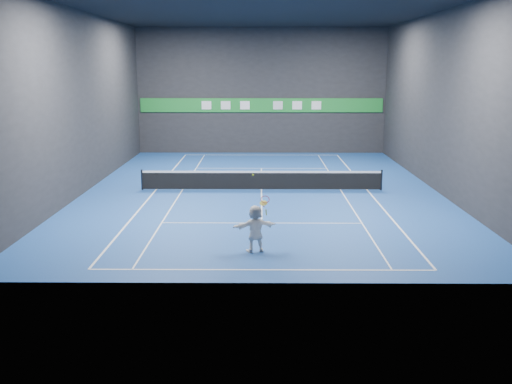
{
  "coord_description": "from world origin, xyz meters",
  "views": [
    {
      "loc": [
        -0.05,
        -28.92,
        6.29
      ],
      "look_at": [
        -0.23,
        -7.28,
        1.5
      ],
      "focal_mm": 40.0,
      "sensor_mm": 36.0,
      "label": 1
    }
  ],
  "objects_px": {
    "player": "(255,229)",
    "tennis_racket": "(265,202)",
    "tennis_net": "(262,180)",
    "tennis_ball": "(253,175)"
  },
  "relations": [
    {
      "from": "player",
      "to": "tennis_net",
      "type": "height_order",
      "value": "player"
    },
    {
      "from": "player",
      "to": "tennis_racket",
      "type": "xyz_separation_m",
      "value": [
        0.33,
        0.05,
        0.95
      ]
    },
    {
      "from": "tennis_racket",
      "to": "tennis_ball",
      "type": "bearing_deg",
      "value": -169.19
    },
    {
      "from": "tennis_ball",
      "to": "tennis_racket",
      "type": "relative_size",
      "value": 0.1
    },
    {
      "from": "player",
      "to": "tennis_ball",
      "type": "bearing_deg",
      "value": 4.83
    },
    {
      "from": "tennis_ball",
      "to": "tennis_net",
      "type": "xyz_separation_m",
      "value": [
        0.3,
        10.09,
        -2.17
      ]
    },
    {
      "from": "tennis_racket",
      "to": "player",
      "type": "bearing_deg",
      "value": -171.77
    },
    {
      "from": "player",
      "to": "tennis_net",
      "type": "distance_m",
      "value": 10.06
    },
    {
      "from": "tennis_net",
      "to": "tennis_ball",
      "type": "bearing_deg",
      "value": -91.73
    },
    {
      "from": "tennis_net",
      "to": "tennis_racket",
      "type": "distance_m",
      "value": 10.09
    }
  ]
}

